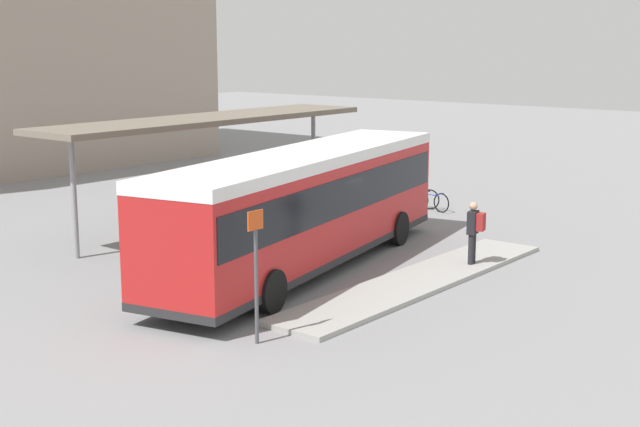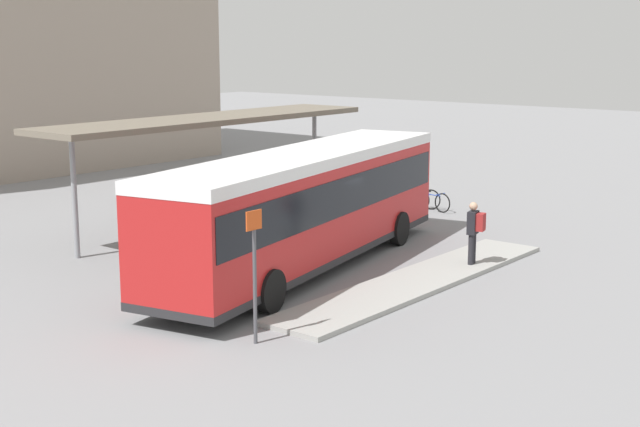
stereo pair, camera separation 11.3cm
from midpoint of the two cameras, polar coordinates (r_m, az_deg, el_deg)
The scene contains 10 objects.
ground_plane at distance 24.42m, azimuth -1.05°, elevation -3.56°, with size 120.00×120.00×0.00m, color gray.
curb_island at distance 23.15m, azimuth 6.19°, elevation -4.29°, with size 10.45×1.80×0.12m.
city_bus at distance 24.03m, azimuth -1.05°, elevation 0.79°, with size 12.74×4.89×3.22m.
pedestrian_waiting at distance 24.62m, azimuth 9.72°, elevation -0.96°, with size 0.46×0.50×1.72m.
bicycle_blue at distance 32.85m, azimuth 7.03°, elevation 0.81°, with size 0.48×1.68×0.73m.
bicycle_black at distance 33.30m, azimuth 6.14°, elevation 1.00°, with size 0.48×1.77×0.77m.
station_shelter at distance 29.42m, azimuth -7.21°, elevation 5.90°, with size 12.69×2.67×3.70m.
potted_planter_near_shelter at distance 27.97m, azimuth -4.45°, elevation -0.11°, with size 1.00×1.00×1.47m.
potted_planter_far_side at distance 31.16m, azimuth 0.34°, elevation 0.86°, with size 0.73×0.73×1.22m.
platform_sign at distance 18.18m, azimuth -4.29°, elevation -3.65°, with size 0.44×0.08×2.80m.
Camera 1 is at (-18.22, -15.04, 6.17)m, focal length 50.00 mm.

